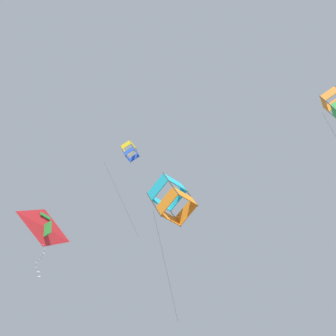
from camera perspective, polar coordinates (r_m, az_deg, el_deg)
kite_box_far_centre at (r=24.22m, az=0.47°, el=-3.89°), size 1.89×2.44×7.48m
kite_box_low_drifter at (r=36.98m, az=-4.71°, el=2.03°), size 3.34×2.62×7.38m
kite_delta_highest at (r=31.14m, az=-14.96°, el=-7.10°), size 3.37×1.26×4.49m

